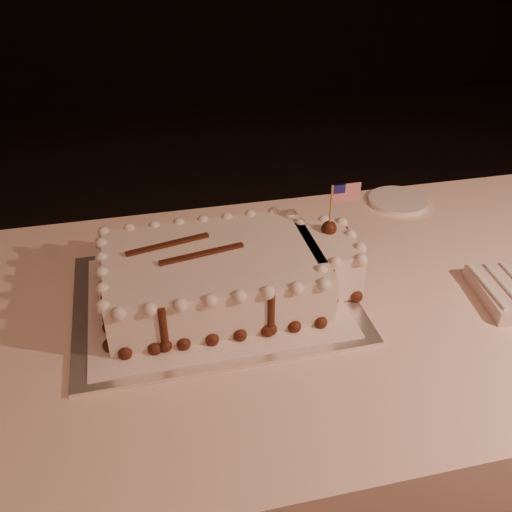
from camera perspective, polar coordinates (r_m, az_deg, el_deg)
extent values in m
cube|color=#FFDCC5|center=(1.32, 0.55, -17.86)|extent=(2.40, 0.80, 0.75)
cube|color=white|center=(1.07, -4.18, -4.19)|extent=(0.51, 0.39, 0.01)
cube|color=white|center=(1.07, -4.19, -3.98)|extent=(0.46, 0.35, 0.00)
cube|color=white|center=(1.04, -4.30, -1.93)|extent=(0.39, 0.26, 0.09)
cube|color=white|center=(1.09, 7.17, -0.37)|extent=(0.09, 0.15, 0.09)
sphere|color=#4A2112|center=(0.96, -12.96, -9.43)|extent=(0.02, 0.02, 0.02)
sphere|color=#4A2112|center=(0.96, -10.10, -9.07)|extent=(0.02, 0.02, 0.02)
sphere|color=#4A2112|center=(0.96, -7.24, -8.70)|extent=(0.02, 0.02, 0.02)
sphere|color=#4A2112|center=(0.96, -4.41, -8.30)|extent=(0.02, 0.02, 0.02)
sphere|color=#4A2112|center=(0.97, -1.61, -7.89)|extent=(0.02, 0.02, 0.02)
sphere|color=#4A2112|center=(0.98, 1.15, -7.47)|extent=(0.02, 0.02, 0.02)
sphere|color=#4A2112|center=(0.99, 3.85, -7.03)|extent=(0.02, 0.02, 0.02)
sphere|color=#4A2112|center=(1.00, 6.48, -6.59)|extent=(0.02, 0.02, 0.02)
sphere|color=#4A2112|center=(1.03, 6.27, -5.19)|extent=(0.02, 0.02, 0.02)
sphere|color=#4A2112|center=(1.05, 7.59, -4.38)|extent=(0.02, 0.02, 0.02)
sphere|color=#4A2112|center=(1.07, 10.00, -3.99)|extent=(0.02, 0.02, 0.02)
sphere|color=#4A2112|center=(1.10, 9.95, -2.83)|extent=(0.02, 0.02, 0.02)
sphere|color=#4A2112|center=(1.13, 9.06, -1.45)|extent=(0.02, 0.02, 0.02)
sphere|color=#4A2112|center=(1.17, 8.23, -0.16)|extent=(0.02, 0.02, 0.02)
sphere|color=#4A2112|center=(1.17, 6.52, 0.08)|extent=(0.02, 0.02, 0.02)
sphere|color=#4A2112|center=(1.16, 4.30, -0.22)|extent=(0.02, 0.02, 0.02)
sphere|color=#4A2112|center=(1.18, 3.21, 0.60)|extent=(0.02, 0.02, 0.02)
sphere|color=#4A2112|center=(1.19, 1.68, 0.95)|extent=(0.02, 0.02, 0.02)
sphere|color=#4A2112|center=(1.18, -0.56, 0.66)|extent=(0.02, 0.02, 0.02)
sphere|color=#4A2112|center=(1.17, -2.82, 0.37)|extent=(0.02, 0.02, 0.02)
sphere|color=#4A2112|center=(1.17, -5.11, 0.08)|extent=(0.02, 0.02, 0.02)
sphere|color=#4A2112|center=(1.16, -7.42, -0.22)|extent=(0.02, 0.02, 0.02)
sphere|color=#4A2112|center=(1.16, -9.75, -0.52)|extent=(0.02, 0.02, 0.02)
sphere|color=#4A2112|center=(1.16, -12.07, -0.82)|extent=(0.02, 0.02, 0.02)
sphere|color=#4A2112|center=(1.16, -14.40, -1.11)|extent=(0.02, 0.02, 0.02)
sphere|color=#4A2112|center=(1.13, -14.63, -2.32)|extent=(0.02, 0.02, 0.02)
sphere|color=#4A2112|center=(1.09, -14.58, -3.75)|extent=(0.02, 0.02, 0.02)
sphere|color=#4A2112|center=(1.05, -14.53, -5.27)|extent=(0.02, 0.02, 0.02)
sphere|color=#4A2112|center=(1.01, -14.48, -6.91)|extent=(0.02, 0.02, 0.02)
sphere|color=#4A2112|center=(0.98, -14.42, -8.67)|extent=(0.02, 0.02, 0.02)
sphere|color=white|center=(0.91, -13.59, -5.66)|extent=(0.02, 0.02, 0.02)
sphere|color=white|center=(0.91, -10.59, -5.29)|extent=(0.02, 0.02, 0.02)
sphere|color=white|center=(0.91, -7.60, -4.90)|extent=(0.02, 0.02, 0.02)
sphere|color=white|center=(0.91, -4.62, -4.49)|extent=(0.02, 0.02, 0.02)
sphere|color=white|center=(0.92, -1.69, -4.09)|extent=(0.02, 0.02, 0.02)
sphere|color=white|center=(0.93, 1.20, -3.67)|extent=(0.02, 0.02, 0.02)
sphere|color=white|center=(0.94, 4.03, -3.26)|extent=(0.02, 0.02, 0.02)
sphere|color=white|center=(0.95, 6.78, -2.85)|extent=(0.02, 0.02, 0.02)
sphere|color=white|center=(0.98, 6.55, -1.49)|extent=(0.02, 0.02, 0.02)
sphere|color=white|center=(1.00, 7.93, -0.73)|extent=(0.02, 0.02, 0.02)
sphere|color=white|center=(1.02, 10.43, -0.38)|extent=(0.02, 0.02, 0.02)
sphere|color=white|center=(1.05, 10.36, 0.73)|extent=(0.02, 0.02, 0.02)
sphere|color=white|center=(1.09, 9.43, 2.05)|extent=(0.02, 0.02, 0.02)
sphere|color=white|center=(1.13, 8.55, 3.27)|extent=(0.02, 0.02, 0.02)
sphere|color=white|center=(1.13, 6.78, 3.51)|extent=(0.02, 0.02, 0.02)
sphere|color=white|center=(1.11, 4.47, 3.24)|extent=(0.02, 0.02, 0.02)
sphere|color=white|center=(1.14, 3.34, 4.02)|extent=(0.02, 0.02, 0.02)
sphere|color=white|center=(1.15, 1.74, 4.35)|extent=(0.02, 0.02, 0.02)
sphere|color=white|center=(1.14, -0.58, 4.08)|extent=(0.02, 0.02, 0.02)
sphere|color=white|center=(1.13, -2.93, 3.81)|extent=(0.02, 0.02, 0.02)
sphere|color=white|center=(1.13, -5.31, 3.52)|extent=(0.02, 0.02, 0.02)
sphere|color=white|center=(1.12, -7.71, 3.22)|extent=(0.02, 0.02, 0.02)
sphere|color=white|center=(1.12, -10.13, 2.92)|extent=(0.02, 0.02, 0.02)
sphere|color=white|center=(1.12, -12.55, 2.61)|extent=(0.02, 0.02, 0.02)
sphere|color=white|center=(1.12, -14.96, 2.30)|extent=(0.02, 0.02, 0.02)
sphere|color=white|center=(1.09, -15.22, 1.15)|extent=(0.02, 0.02, 0.02)
sphere|color=white|center=(1.04, -15.19, -0.20)|extent=(0.02, 0.02, 0.02)
sphere|color=white|center=(1.00, -15.17, -1.66)|extent=(0.02, 0.02, 0.02)
sphere|color=white|center=(0.97, -15.14, -3.23)|extent=(0.02, 0.02, 0.02)
sphere|color=white|center=(0.93, -15.10, -4.94)|extent=(0.02, 0.02, 0.02)
cylinder|color=#4A2112|center=(0.93, -9.23, -7.18)|extent=(0.01, 0.01, 0.08)
sphere|color=#4A2112|center=(0.96, -9.04, -8.85)|extent=(0.02, 0.02, 0.02)
cylinder|color=#4A2112|center=(0.95, 1.52, -5.65)|extent=(0.01, 0.01, 0.08)
sphere|color=#4A2112|center=(0.98, 1.49, -7.32)|extent=(0.02, 0.02, 0.02)
cylinder|color=#4A2112|center=(1.03, 7.44, -2.73)|extent=(0.01, 0.01, 0.08)
sphere|color=#4A2112|center=(1.05, 7.29, -4.35)|extent=(0.02, 0.02, 0.02)
cylinder|color=#4A2112|center=(1.13, 8.69, 0.98)|extent=(0.01, 0.01, 0.08)
sphere|color=#4A2112|center=(1.15, 8.54, -0.55)|extent=(0.02, 0.02, 0.02)
cylinder|color=#4A2112|center=(1.18, 3.03, 2.64)|extent=(0.01, 0.01, 0.08)
sphere|color=#4A2112|center=(1.20, 2.98, 1.13)|extent=(0.02, 0.02, 0.02)
cylinder|color=#4A2112|center=(1.15, -5.50, 1.65)|extent=(0.01, 0.01, 0.08)
sphere|color=#4A2112|center=(1.17, -5.40, 0.12)|extent=(0.02, 0.02, 0.02)
cylinder|color=#4A2112|center=(1.14, -14.37, 0.52)|extent=(0.01, 0.01, 0.08)
sphere|color=#4A2112|center=(1.16, -14.12, -1.00)|extent=(0.02, 0.02, 0.02)
cylinder|color=#4A2112|center=(1.00, -14.80, -4.58)|extent=(0.01, 0.01, 0.08)
sphere|color=#4A2112|center=(1.03, -14.51, -6.19)|extent=(0.02, 0.02, 0.02)
cube|color=#4A2112|center=(1.05, -8.79, 1.18)|extent=(0.15, 0.04, 0.01)
cube|color=#4A2112|center=(1.01, -5.43, 0.23)|extent=(0.16, 0.04, 0.01)
sphere|color=#4A2112|center=(1.09, 7.33, 2.76)|extent=(0.03, 0.03, 0.03)
cylinder|color=tan|center=(1.07, 7.46, 4.37)|extent=(0.00, 0.00, 0.11)
cube|color=red|center=(1.06, 9.05, 6.26)|extent=(0.05, 0.00, 0.04)
cube|color=navy|center=(1.05, 8.34, 6.66)|extent=(0.02, 0.00, 0.02)
cube|color=white|center=(1.13, 22.15, -2.79)|extent=(0.02, 0.14, 0.01)
cube|color=white|center=(1.15, 23.60, -2.67)|extent=(0.02, 0.14, 0.01)
cylinder|color=white|center=(1.44, 14.01, 5.39)|extent=(0.14, 0.14, 0.01)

